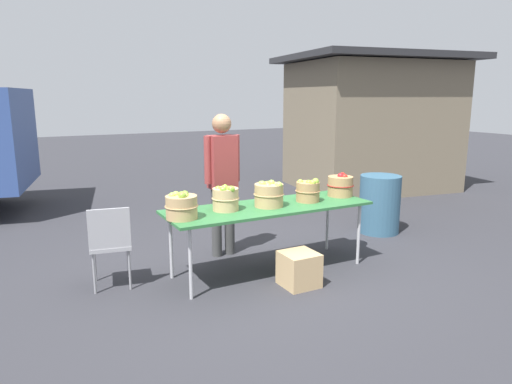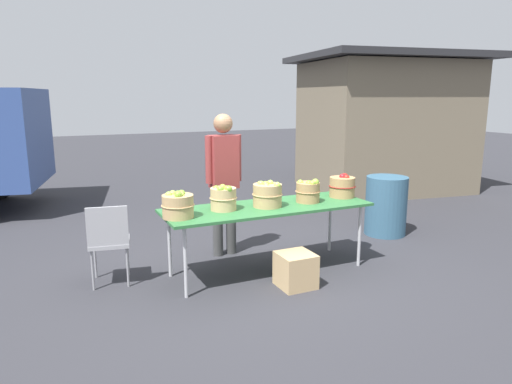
# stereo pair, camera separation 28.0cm
# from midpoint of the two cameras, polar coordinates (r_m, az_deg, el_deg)

# --- Properties ---
(ground_plane) EXTENTS (40.00, 40.00, 0.00)m
(ground_plane) POSITION_cam_midpoint_polar(r_m,az_deg,el_deg) (5.31, 2.92, -9.62)
(ground_plane) COLOR #2D2D33
(market_table) EXTENTS (2.30, 0.76, 0.75)m
(market_table) POSITION_cam_midpoint_polar(r_m,az_deg,el_deg) (5.10, 3.00, -2.17)
(market_table) COLOR #2D6B38
(market_table) RESTS_ON ground
(apple_basket_green_0) EXTENTS (0.33, 0.33, 0.28)m
(apple_basket_green_0) POSITION_cam_midpoint_polar(r_m,az_deg,el_deg) (4.62, -7.86, -1.62)
(apple_basket_green_0) COLOR tan
(apple_basket_green_0) RESTS_ON market_table
(apple_basket_green_1) EXTENTS (0.29, 0.29, 0.28)m
(apple_basket_green_1) POSITION_cam_midpoint_polar(r_m,az_deg,el_deg) (4.88, -2.39, -0.72)
(apple_basket_green_1) COLOR tan
(apple_basket_green_1) RESTS_ON market_table
(apple_basket_green_2) EXTENTS (0.33, 0.33, 0.29)m
(apple_basket_green_2) POSITION_cam_midpoint_polar(r_m,az_deg,el_deg) (5.04, 3.00, -0.30)
(apple_basket_green_2) COLOR tan
(apple_basket_green_2) RESTS_ON market_table
(apple_basket_green_3) EXTENTS (0.29, 0.29, 0.28)m
(apple_basket_green_3) POSITION_cam_midpoint_polar(r_m,az_deg,el_deg) (5.30, 7.90, 0.06)
(apple_basket_green_3) COLOR #A87F51
(apple_basket_green_3) RESTS_ON market_table
(apple_basket_red_0) EXTENTS (0.32, 0.32, 0.28)m
(apple_basket_red_0) POSITION_cam_midpoint_polar(r_m,az_deg,el_deg) (5.64, 11.95, 0.68)
(apple_basket_red_0) COLOR #A87F51
(apple_basket_red_0) RESTS_ON market_table
(vendor_adult) EXTENTS (0.46, 0.23, 1.73)m
(vendor_adult) POSITION_cam_midpoint_polar(r_m,az_deg,el_deg) (5.59, -2.55, 2.28)
(vendor_adult) COLOR #3F3F3F
(vendor_adult) RESTS_ON ground
(food_kiosk) EXTENTS (3.90, 3.39, 2.74)m
(food_kiosk) POSITION_cam_midpoint_polar(r_m,az_deg,el_deg) (10.17, 16.23, 8.19)
(food_kiosk) COLOR #726651
(food_kiosk) RESTS_ON ground
(folding_chair) EXTENTS (0.47, 0.47, 0.86)m
(folding_chair) POSITION_cam_midpoint_polar(r_m,az_deg,el_deg) (4.96, -16.07, -5.44)
(folding_chair) COLOR #99999E
(folding_chair) RESTS_ON ground
(trash_barrel) EXTENTS (0.57, 0.57, 0.83)m
(trash_barrel) POSITION_cam_midpoint_polar(r_m,az_deg,el_deg) (6.84, 16.78, -1.62)
(trash_barrel) COLOR #335972
(trash_barrel) RESTS_ON ground
(produce_crate) EXTENTS (0.35, 0.35, 0.35)m
(produce_crate) POSITION_cam_midpoint_polar(r_m,az_deg,el_deg) (4.87, 6.55, -9.50)
(produce_crate) COLOR tan
(produce_crate) RESTS_ON ground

